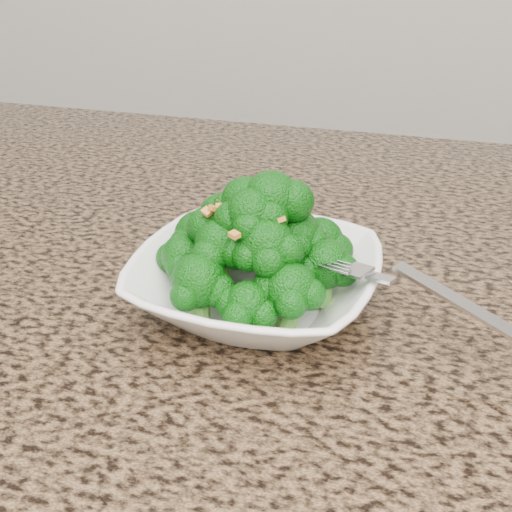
% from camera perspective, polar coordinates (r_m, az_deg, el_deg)
% --- Properties ---
extents(granite_counter, '(1.64, 1.04, 0.03)m').
position_cam_1_polar(granite_counter, '(0.56, -2.97, -5.20)').
color(granite_counter, brown).
rests_on(granite_counter, cabinet).
extents(bowl, '(0.21, 0.21, 0.05)m').
position_cam_1_polar(bowl, '(0.53, -0.00, -2.42)').
color(bowl, white).
rests_on(bowl, granite_counter).
extents(broccoli_pile, '(0.18, 0.18, 0.08)m').
position_cam_1_polar(broccoli_pile, '(0.50, -0.00, 3.81)').
color(broccoli_pile, '#095609').
rests_on(broccoli_pile, bowl).
extents(garlic_topping, '(0.11, 0.11, 0.01)m').
position_cam_1_polar(garlic_topping, '(0.49, -0.00, 8.28)').
color(garlic_topping, orange).
rests_on(garlic_topping, broccoli_pile).
extents(fork, '(0.17, 0.10, 0.01)m').
position_cam_1_polar(fork, '(0.49, 11.46, -1.98)').
color(fork, silver).
rests_on(fork, bowl).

